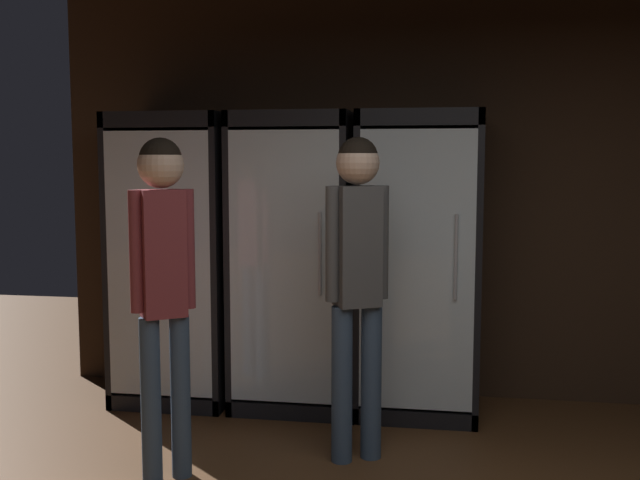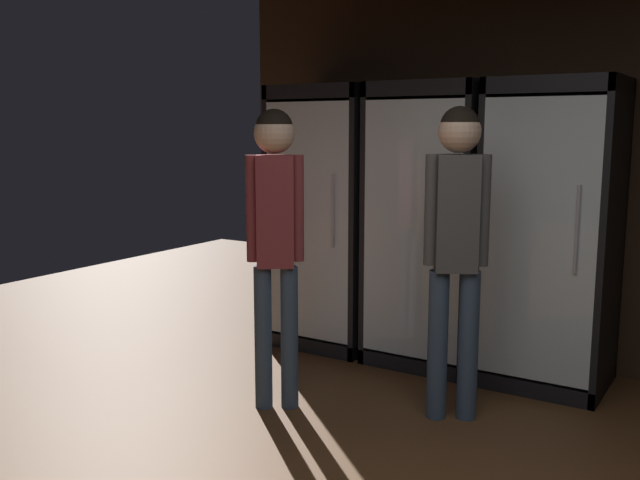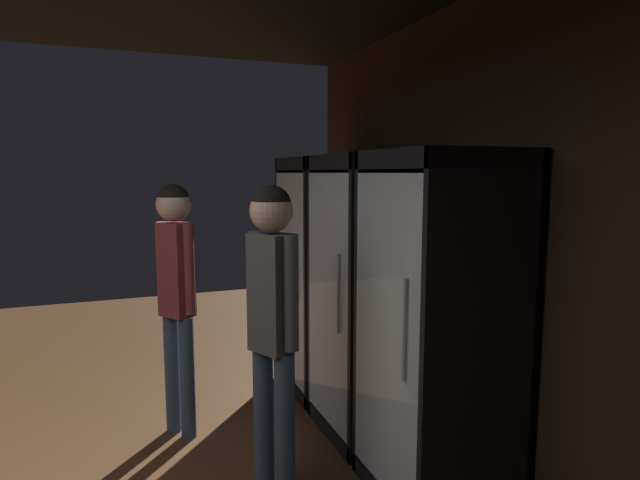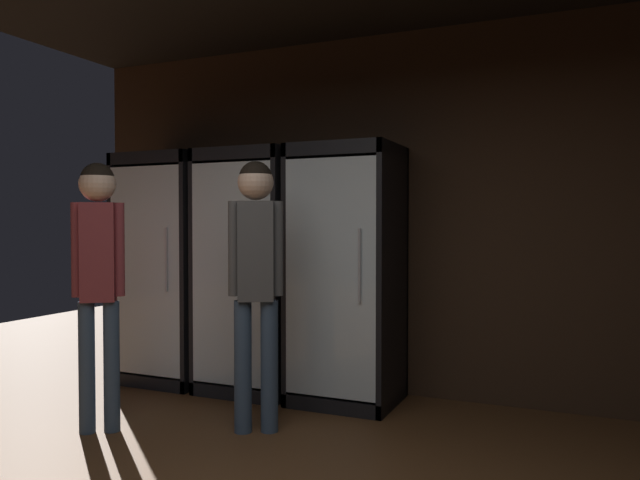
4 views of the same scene
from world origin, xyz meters
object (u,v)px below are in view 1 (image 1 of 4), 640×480
object	(u,v)px
shopper_near	(116,336)
cooler_center	(480,183)
cooler_far_left	(133,216)
shopper_far	(436,367)
cooler_left	(320,198)

from	to	relation	value
shopper_near	cooler_center	bearing A→B (deg)	28.79
cooler_far_left	shopper_far	world-z (taller)	cooler_far_left
cooler_far_left	shopper_near	distance (m)	0.87
shopper_near	shopper_far	distance (m)	0.83
cooler_center	shopper_near	size ratio (longest dim) A/B	1.22
cooler_left	cooler_center	size ratio (longest dim) A/B	1.00
shopper_far	cooler_center	bearing A→B (deg)	54.98
cooler_far_left	shopper_far	bearing A→B (deg)	-53.55
cooler_far_left	shopper_far	distance (m)	1.41
cooler_left	cooler_center	distance (m)	0.82
cooler_far_left	cooler_left	bearing A→B (deg)	-0.03
cooler_left	shopper_near	size ratio (longest dim) A/B	1.22
cooler_left	shopper_far	xyz separation A→B (m)	(0.02, -1.14, -0.00)
shopper_near	shopper_far	size ratio (longest dim) A/B	1.08
cooler_far_left	cooler_center	bearing A→B (deg)	-0.00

